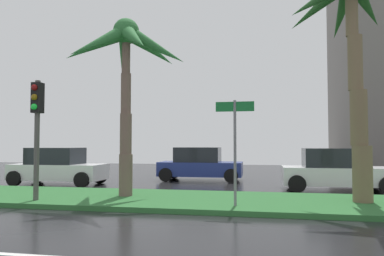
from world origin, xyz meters
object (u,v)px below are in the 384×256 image
car_in_traffic_third (336,170)px  palm_tree_centre_left (353,18)px  palm_tree_mid_left (127,55)px  traffic_signal_median_left (37,117)px  car_in_traffic_leading (58,167)px  street_name_sign (235,138)px  car_in_traffic_second (200,164)px

car_in_traffic_third → palm_tree_centre_left: bearing=-91.8°
palm_tree_mid_left → traffic_signal_median_left: bearing=-145.5°
palm_tree_centre_left → car_in_traffic_leading: bearing=163.3°
street_name_sign → car_in_traffic_leading: size_ratio=0.70×
traffic_signal_median_left → street_name_sign: traffic_signal_median_left is taller
street_name_sign → car_in_traffic_second: street_name_sign is taller
palm_tree_mid_left → palm_tree_centre_left: size_ratio=0.83×
palm_tree_centre_left → street_name_sign: 5.37m
street_name_sign → palm_tree_centre_left: bearing=22.3°
traffic_signal_median_left → car_in_traffic_second: 9.51m
car_in_traffic_third → traffic_signal_median_left: bearing=-151.3°
car_in_traffic_leading → car_in_traffic_second: size_ratio=1.00×
palm_tree_mid_left → car_in_traffic_third: size_ratio=1.42×
traffic_signal_median_left → car_in_traffic_second: traffic_signal_median_left is taller
palm_tree_centre_left → car_in_traffic_leading: size_ratio=1.71×
palm_tree_centre_left → car_in_traffic_second: (-6.01, 6.91, -4.99)m
palm_tree_mid_left → street_name_sign: 5.05m
palm_tree_centre_left → traffic_signal_median_left: bearing=-170.6°
traffic_signal_median_left → palm_tree_mid_left: bearing=34.5°
car_in_traffic_leading → car_in_traffic_third: same height
traffic_signal_median_left → car_in_traffic_second: size_ratio=0.87×
palm_tree_centre_left → car_in_traffic_second: 10.43m
traffic_signal_median_left → car_in_traffic_leading: bearing=114.8°
palm_tree_centre_left → street_name_sign: palm_tree_centre_left is taller
car_in_traffic_second → street_name_sign: bearing=-73.7°
car_in_traffic_second → car_in_traffic_third: (6.13, -3.12, 0.00)m
traffic_signal_median_left → car_in_traffic_leading: (-2.44, 5.29, -1.91)m
palm_tree_mid_left → car_in_traffic_leading: palm_tree_mid_left is taller
palm_tree_centre_left → car_in_traffic_third: 6.27m
traffic_signal_median_left → car_in_traffic_third: bearing=28.7°
car_in_traffic_second → car_in_traffic_third: same height
street_name_sign → car_in_traffic_leading: street_name_sign is taller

